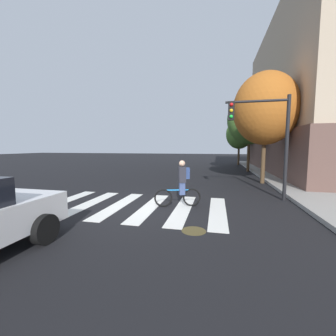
{
  "coord_description": "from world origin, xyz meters",
  "views": [
    {
      "loc": [
        2.53,
        -7.31,
        2.18
      ],
      "look_at": [
        0.63,
        1.14,
        1.32
      ],
      "focal_mm": 23.08,
      "sensor_mm": 36.0,
      "label": 1
    }
  ],
  "objects_px": {
    "traffic_light_near": "(265,130)",
    "street_tree_far": "(239,134)",
    "cyclist": "(181,184)",
    "fire_hydrant": "(298,176)",
    "street_tree_mid": "(250,119)",
    "manhole_cover": "(194,231)",
    "street_tree_near": "(265,109)"
  },
  "relations": [
    {
      "from": "manhole_cover",
      "to": "street_tree_near",
      "type": "relative_size",
      "value": 0.1
    },
    {
      "from": "street_tree_near",
      "to": "street_tree_far",
      "type": "height_order",
      "value": "street_tree_near"
    },
    {
      "from": "traffic_light_near",
      "to": "fire_hydrant",
      "type": "relative_size",
      "value": 5.38
    },
    {
      "from": "street_tree_mid",
      "to": "street_tree_far",
      "type": "bearing_deg",
      "value": 91.2
    },
    {
      "from": "manhole_cover",
      "to": "cyclist",
      "type": "distance_m",
      "value": 2.47
    },
    {
      "from": "manhole_cover",
      "to": "cyclist",
      "type": "relative_size",
      "value": 0.38
    },
    {
      "from": "cyclist",
      "to": "fire_hydrant",
      "type": "bearing_deg",
      "value": 44.54
    },
    {
      "from": "street_tree_mid",
      "to": "street_tree_far",
      "type": "height_order",
      "value": "street_tree_mid"
    },
    {
      "from": "fire_hydrant",
      "to": "street_tree_far",
      "type": "height_order",
      "value": "street_tree_far"
    },
    {
      "from": "traffic_light_near",
      "to": "street_tree_far",
      "type": "distance_m",
      "value": 17.76
    },
    {
      "from": "manhole_cover",
      "to": "traffic_light_near",
      "type": "bearing_deg",
      "value": 58.82
    },
    {
      "from": "manhole_cover",
      "to": "cyclist",
      "type": "xyz_separation_m",
      "value": [
        -0.7,
        2.22,
        0.84
      ]
    },
    {
      "from": "cyclist",
      "to": "manhole_cover",
      "type": "bearing_deg",
      "value": -72.49
    },
    {
      "from": "cyclist",
      "to": "street_tree_far",
      "type": "bearing_deg",
      "value": 78.94
    },
    {
      "from": "cyclist",
      "to": "traffic_light_near",
      "type": "bearing_deg",
      "value": 29.66
    },
    {
      "from": "manhole_cover",
      "to": "fire_hydrant",
      "type": "relative_size",
      "value": 0.82
    },
    {
      "from": "manhole_cover",
      "to": "street_tree_near",
      "type": "xyz_separation_m",
      "value": [
        3.25,
        8.3,
        4.37
      ]
    },
    {
      "from": "street_tree_near",
      "to": "street_tree_far",
      "type": "xyz_separation_m",
      "value": [
        -0.13,
        13.42,
        -0.71
      ]
    },
    {
      "from": "cyclist",
      "to": "street_tree_far",
      "type": "xyz_separation_m",
      "value": [
        3.81,
        19.5,
        2.82
      ]
    },
    {
      "from": "cyclist",
      "to": "fire_hydrant",
      "type": "height_order",
      "value": "cyclist"
    },
    {
      "from": "manhole_cover",
      "to": "fire_hydrant",
      "type": "bearing_deg",
      "value": 57.38
    },
    {
      "from": "street_tree_near",
      "to": "street_tree_mid",
      "type": "height_order",
      "value": "street_tree_mid"
    },
    {
      "from": "fire_hydrant",
      "to": "manhole_cover",
      "type": "bearing_deg",
      "value": -122.62
    },
    {
      "from": "fire_hydrant",
      "to": "street_tree_near",
      "type": "bearing_deg",
      "value": 165.74
    },
    {
      "from": "traffic_light_near",
      "to": "street_tree_near",
      "type": "relative_size",
      "value": 0.65
    },
    {
      "from": "manhole_cover",
      "to": "street_tree_near",
      "type": "height_order",
      "value": "street_tree_near"
    },
    {
      "from": "manhole_cover",
      "to": "traffic_light_near",
      "type": "xyz_separation_m",
      "value": [
        2.41,
        3.99,
        2.86
      ]
    },
    {
      "from": "fire_hydrant",
      "to": "street_tree_near",
      "type": "distance_m",
      "value": 4.25
    },
    {
      "from": "cyclist",
      "to": "street_tree_far",
      "type": "height_order",
      "value": "street_tree_far"
    },
    {
      "from": "cyclist",
      "to": "street_tree_mid",
      "type": "bearing_deg",
      "value": 72.28
    },
    {
      "from": "cyclist",
      "to": "fire_hydrant",
      "type": "distance_m",
      "value": 8.03
    },
    {
      "from": "street_tree_far",
      "to": "fire_hydrant",
      "type": "bearing_deg",
      "value": -82.17
    }
  ]
}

